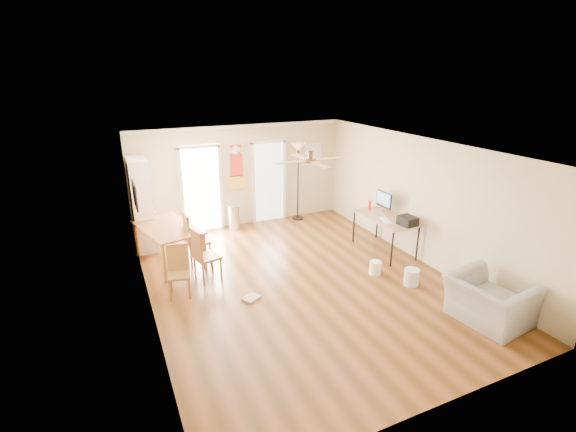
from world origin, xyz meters
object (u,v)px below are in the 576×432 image
trash_can (234,217)px  computer_desk (384,234)px  torchiere_lamp (298,182)px  wastebasket_b (411,277)px  dining_chair_near (179,272)px  armchair (489,301)px  bookshelf (142,204)px  printer (408,221)px  dining_table (169,245)px  dining_chair_right_a (198,238)px  wastebasket_a (375,268)px  dining_chair_right_b (207,254)px

trash_can → computer_desk: computer_desk is taller
trash_can → torchiere_lamp: 1.95m
wastebasket_b → dining_chair_near: bearing=160.6°
armchair → dining_chair_near: bearing=49.8°
dining_chair_near → bookshelf: bearing=107.7°
torchiere_lamp → printer: torchiere_lamp is taller
dining_table → trash_can: size_ratio=2.59×
trash_can → armchair: 6.17m
dining_chair_right_a → wastebasket_a: size_ratio=4.12×
bookshelf → dining_chair_right_b: 2.36m
bookshelf → dining_chair_right_b: size_ratio=1.98×
wastebasket_a → armchair: bearing=-72.8°
wastebasket_a → armchair: (0.66, -2.11, 0.24)m
dining_table → wastebasket_a: dining_table is taller
dining_chair_right_a → wastebasket_b: dining_chair_right_a is taller
armchair → wastebasket_b: bearing=5.0°
wastebasket_a → dining_chair_near: bearing=168.2°
bookshelf → computer_desk: 5.47m
dining_chair_right_b → dining_table: bearing=15.1°
dining_chair_right_a → wastebasket_a: (3.09, -1.99, -0.42)m
dining_chair_right_b → trash_can: dining_chair_right_b is taller
dining_table → armchair: bearing=-45.4°
computer_desk → wastebasket_b: bearing=-107.6°
torchiere_lamp → bookshelf: bearing=-176.2°
dining_chair_right_b → dining_chair_near: dining_chair_right_b is taller
wastebasket_a → wastebasket_b: bearing=-61.5°
dining_chair_right_a → armchair: dining_chair_right_a is taller
armchair → trash_can: bearing=16.9°
dining_chair_right_a → computer_desk: 4.09m
dining_chair_near → computer_desk: size_ratio=0.62×
trash_can → dining_chair_right_b: bearing=-118.5°
dining_table → computer_desk: (4.48, -1.39, -0.01)m
dining_chair_right_b → armchair: dining_chair_right_b is taller
armchair → bookshelf: bearing=34.1°
dining_chair_near → wastebasket_b: bearing=-8.6°
torchiere_lamp → wastebasket_b: torchiere_lamp is taller
wastebasket_a → armchair: 2.23m
dining_table → computer_desk: size_ratio=1.09×
dining_chair_right_a → torchiere_lamp: size_ratio=0.54×
bookshelf → wastebasket_b: (4.37, -3.95, -0.88)m
dining_chair_near → armchair: (4.37, -2.89, -0.09)m
wastebasket_a → wastebasket_b: wastebasket_b is taller
dining_chair_near → dining_table: bearing=98.1°
dining_chair_right_a → trash_can: size_ratio=1.77×
dining_chair_right_b → armchair: (3.75, -3.30, -0.15)m
dining_chair_right_b → armchair: bearing=-143.7°
wastebasket_a → dining_table: bearing=148.4°
dining_chair_right_b → wastebasket_b: size_ratio=3.24×
dining_chair_near → armchair: 5.24m
dining_chair_near → trash_can: bearing=66.4°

